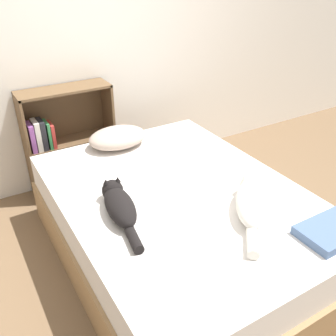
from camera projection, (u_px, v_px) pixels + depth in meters
name	position (u px, v px, depth m)	size (l,w,h in m)	color
ground_plane	(179.00, 256.00, 2.63)	(8.00, 8.00, 0.00)	brown
wall_back	(89.00, 38.00, 3.07)	(8.00, 0.06, 2.50)	white
bed	(179.00, 226.00, 2.50)	(1.46, 2.00, 0.54)	#99754C
pillow	(118.00, 137.00, 2.90)	(0.46, 0.33, 0.15)	#B29E8E
cat_light	(251.00, 202.00, 2.15)	(0.48, 0.55, 0.15)	white
cat_dark	(119.00, 204.00, 2.15)	(0.22, 0.59, 0.15)	black
bookshelf	(65.00, 138.00, 3.20)	(0.74, 0.26, 0.92)	brown
blanket_fold	(333.00, 230.00, 2.00)	(0.38, 0.24, 0.05)	#4C668E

